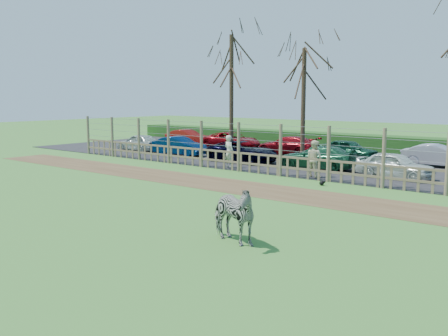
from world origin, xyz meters
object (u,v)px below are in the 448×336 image
Objects in this scene: car_9 at (288,145)px; car_11 at (438,156)px; visitor_b at (314,159)px; car_3 at (317,157)px; tree_mid at (304,77)px; car_4 at (395,165)px; crow at (322,183)px; car_8 at (232,141)px; car_1 at (179,146)px; car_2 at (242,152)px; visitor_a at (229,151)px; car_7 at (187,138)px; car_10 at (348,150)px; tree_left at (231,66)px; car_0 at (139,143)px; zebra at (231,214)px.

car_11 is at bearing 84.87° from car_9.
car_3 is (-1.15, 2.43, -0.26)m from visitor_b.
tree_mid reaches higher than car_4.
car_9 is at bearing 137.33° from tree_mid.
car_8 is (-12.09, 9.18, 0.53)m from crow.
visitor_b reaches higher than car_4.
visitor_b is 0.47× the size of car_1.
car_2 is at bearing 151.63° from crow.
car_11 is (8.45, 7.27, -0.26)m from visitor_a.
car_8 is (4.32, 0.03, 0.00)m from car_7.
car_1 is at bearing 120.55° from car_10.
tree_left is 12.89m from car_11.
visitor_b is at bearing -54.59° from tree_mid.
car_0 is at bearing -94.35° from car_3.
car_0 is 1.00× the size of car_10.
crow is 12.80m from car_1.
car_3 is at bearing -171.05° from car_10.
car_7 is (-18.19, 5.50, 0.00)m from car_4.
car_2 is (-2.39, -2.65, -4.23)m from tree_mid.
car_9 is (-0.81, 7.13, -0.26)m from visitor_a.
visitor_b is 16.91m from car_7.
car_1 and car_7 have the same top height.
visitor_a reaches higher than car_11.
car_8 is 1.04× the size of car_9.
car_7 is 0.84× the size of car_8.
crow is at bearing 27.31° from zebra.
visitor_a reaches higher than car_4.
visitor_b reaches higher than car_7.
zebra reaches higher than car_4.
car_0 is at bearing 68.31° from zebra.
car_9 is (-9.26, 17.71, -0.13)m from zebra.
tree_left reaches higher than car_9.
car_10 is (-4.63, 4.98, 0.00)m from car_4.
car_4 and car_11 have the same top height.
car_3 and car_9 have the same top height.
car_7 is 1.00× the size of car_11.
zebra reaches higher than car_0.
car_8 is (-4.96, 5.32, 0.00)m from car_2.
car_0 is (-6.83, -1.56, -4.98)m from tree_left.
car_2 and car_3 have the same top height.
tree_mid reaches higher than crow.
zebra is at bearing -51.88° from tree_left.
visitor_b is 0.49× the size of car_4.
visitor_a is at bearing 126.61° from car_11.
tree_mid is 6.55m from visitor_a.
car_11 is (18.26, 4.85, 0.00)m from car_0.
car_11 is (14.37, 4.91, 0.00)m from car_1.
car_0 is at bearing -1.78° from visitor_a.
car_2 and car_7 have the same top height.
car_0 and car_9 have the same top height.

